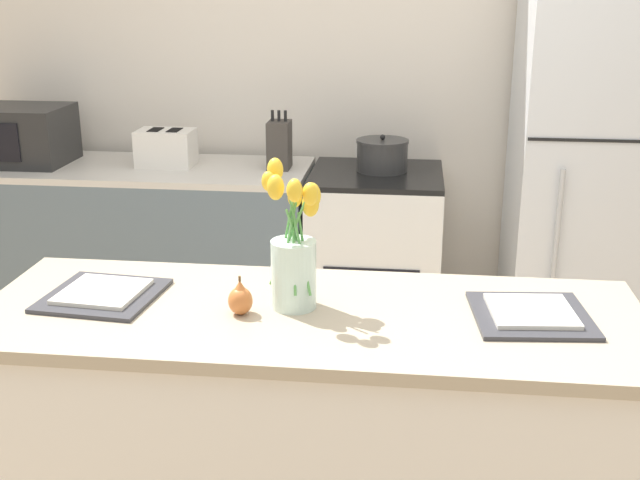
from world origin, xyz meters
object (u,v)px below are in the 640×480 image
cooking_pot (382,155)px  knife_block (279,145)px  stove_range (374,266)px  flower_vase (294,254)px  plate_setting_left (103,294)px  pear_figurine (240,299)px  refrigerator (591,176)px  plate_setting_right (531,314)px  toaster (166,148)px  microwave (17,135)px

cooking_pot → knife_block: 0.48m
stove_range → flower_vase: bearing=-95.2°
stove_range → plate_setting_left: size_ratio=2.79×
pear_figurine → stove_range: bearing=80.3°
refrigerator → plate_setting_right: 1.64m
plate_setting_right → toaster: (-1.48, 1.59, 0.08)m
plate_setting_left → knife_block: 1.62m
pear_figurine → plate_setting_left: size_ratio=0.33×
stove_range → cooking_pot: (0.02, 0.04, 0.53)m
pear_figurine → knife_block: (-0.17, 1.67, 0.08)m
microwave → knife_block: 1.26m
cooking_pot → refrigerator: bearing=-2.3°
pear_figurine → plate_setting_right: 0.77m
flower_vase → knife_block: (-0.31, 1.60, -0.03)m
refrigerator → toaster: (-1.94, 0.02, 0.08)m
stove_range → refrigerator: refrigerator is taller
refrigerator → flower_vase: size_ratio=4.61×
stove_range → toaster: 1.13m
pear_figurine → cooking_pot: (0.30, 1.68, 0.04)m
stove_range → plate_setting_left: bearing=-113.6°
cooking_pot → toaster: bearing=-178.9°
pear_figurine → plate_setting_left: (-0.41, 0.07, -0.03)m
plate_setting_right → toaster: toaster is taller
knife_block → microwave: bearing=-178.5°
microwave → knife_block: same height
stove_range → microwave: microwave is taller
refrigerator → toaster: size_ratio=6.58×
toaster → microwave: (-0.72, -0.02, 0.05)m
refrigerator → flower_vase: (-1.09, -1.57, 0.14)m
plate_setting_right → microwave: bearing=144.5°
plate_setting_right → cooking_pot: size_ratio=1.37×
microwave → knife_block: bearing=1.5°
plate_setting_right → knife_block: (-0.94, 1.60, 0.11)m
microwave → plate_setting_right: bearing=-35.5°
flower_vase → cooking_pot: size_ratio=1.67×
refrigerator → microwave: (-2.66, -0.00, 0.13)m
toaster → refrigerator: bearing=-0.6°
knife_block → refrigerator: bearing=-1.3°
plate_setting_right → refrigerator: bearing=73.6°
cooking_pot → plate_setting_left: bearing=-113.8°
refrigerator → flower_vase: 1.92m
pear_figurine → microwave: size_ratio=0.22×
refrigerator → plate_setting_left: 2.27m
flower_vase → pear_figurine: (-0.13, -0.07, -0.11)m
cooking_pot → pear_figurine: bearing=-100.2°
pear_figurine → knife_block: bearing=96.0°
stove_range → pear_figurine: size_ratio=8.45×
plate_setting_left → cooking_pot: bearing=66.2°
flower_vase → cooking_pot: 1.62m
cooking_pot → knife_block: size_ratio=0.88×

